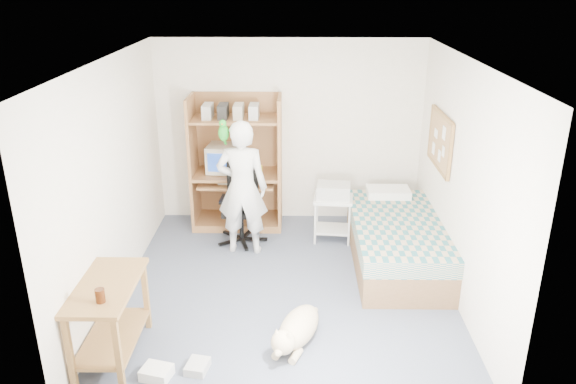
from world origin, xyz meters
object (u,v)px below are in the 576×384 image
(printer_cart, at_px, (333,212))
(dog, at_px, (297,329))
(side_desk, at_px, (109,310))
(computer_hutch, at_px, (237,168))
(bed, at_px, (396,241))
(office_chair, at_px, (242,214))
(person, at_px, (242,188))

(printer_cart, bearing_deg, dog, -95.92)
(side_desk, bearing_deg, computer_hutch, 73.86)
(dog, relative_size, printer_cart, 1.57)
(bed, relative_size, office_chair, 1.99)
(computer_hutch, relative_size, side_desk, 1.80)
(computer_hutch, xyz_separation_m, person, (0.15, -0.82, 0.02))
(printer_cart, bearing_deg, side_desk, -125.19)
(computer_hutch, bearing_deg, side_desk, -106.14)
(side_desk, relative_size, person, 0.59)
(side_desk, distance_m, dog, 1.71)
(office_chair, xyz_separation_m, dog, (0.71, -2.21, -0.20))
(office_chair, relative_size, person, 0.60)
(computer_hutch, height_order, person, computer_hutch)
(dog, bearing_deg, side_desk, -150.47)
(bed, xyz_separation_m, printer_cart, (-0.72, 0.63, 0.10))
(computer_hutch, relative_size, bed, 0.89)
(office_chair, height_order, printer_cart, office_chair)
(computer_hutch, height_order, office_chair, computer_hutch)
(computer_hutch, height_order, printer_cart, computer_hutch)
(bed, height_order, printer_cart, bed)
(computer_hutch, height_order, side_desk, computer_hutch)
(office_chair, xyz_separation_m, person, (0.05, -0.31, 0.48))
(side_desk, relative_size, office_chair, 0.98)
(bed, distance_m, side_desk, 3.39)
(bed, height_order, side_desk, side_desk)
(computer_hutch, xyz_separation_m, office_chair, (0.10, -0.52, -0.46))
(computer_hutch, height_order, bed, computer_hutch)
(computer_hutch, distance_m, person, 0.84)
(printer_cart, bearing_deg, person, -157.75)
(office_chair, distance_m, person, 0.57)
(side_desk, bearing_deg, office_chair, 68.59)
(office_chair, bearing_deg, dog, -69.52)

